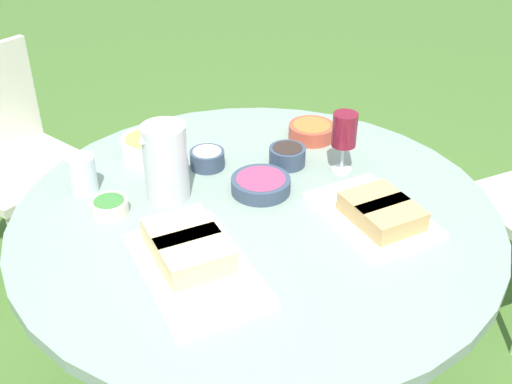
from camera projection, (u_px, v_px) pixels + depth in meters
The scene contains 13 objects.
dining_table at pixel (256, 243), 1.76m from camera, with size 1.29×1.29×0.75m.
chair_far_back at pixel (8, 148), 2.47m from camera, with size 0.56×0.54×0.89m.
water_pitcher at pixel (166, 162), 1.70m from camera, with size 0.13×0.12×0.21m.
wine_glass at pixel (344, 132), 1.81m from camera, with size 0.07×0.07×0.18m.
platter_bread_main at pixel (191, 256), 1.48m from camera, with size 0.27×0.41×0.08m.
platter_charcuterie at pixel (377, 213), 1.64m from camera, with size 0.25×0.34×0.07m.
bowl_fries at pixel (148, 146), 1.94m from camera, with size 0.17×0.17×0.06m.
bowl_salad at pixel (110, 206), 1.68m from camera, with size 0.10×0.10×0.04m.
bowl_olives at pixel (287, 155), 1.89m from camera, with size 0.11×0.11×0.06m.
bowl_dip_red at pixel (261, 184), 1.77m from camera, with size 0.17×0.17×0.04m.
bowl_dip_cream at pixel (207, 158), 1.88m from camera, with size 0.10×0.10×0.05m.
bowl_roasted_veg at pixel (311, 131), 2.03m from camera, with size 0.14×0.14×0.05m.
cup_water_near at pixel (83, 174), 1.76m from camera, with size 0.08×0.08×0.11m.
Camera 1 is at (0.73, 1.20, 1.71)m, focal length 45.00 mm.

